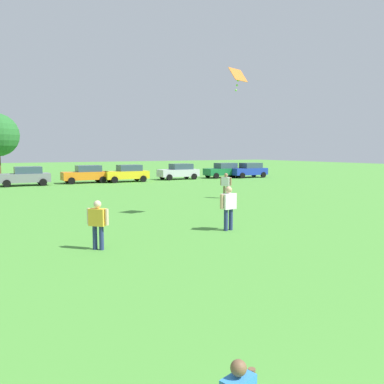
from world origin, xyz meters
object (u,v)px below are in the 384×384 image
at_px(adult_bystander, 228,204).
at_px(kite, 238,77).
at_px(parked_car_yellow_3, 127,173).
at_px(bystander_near_trees, 98,221).
at_px(parked_car_silver_4, 179,171).
at_px(parked_car_gray_1, 25,176).
at_px(parked_car_blue_6, 249,170).
at_px(parked_car_orange_2, 86,174).
at_px(bystander_midfield, 226,183).
at_px(parked_car_green_5, 224,170).

height_order(adult_bystander, kite, kite).
height_order(kite, parked_car_yellow_3, kite).
height_order(bystander_near_trees, parked_car_silver_4, parked_car_silver_4).
bearing_deg(parked_car_yellow_3, kite, 83.77).
distance_m(parked_car_gray_1, parked_car_blue_6, 23.89).
height_order(bystander_near_trees, parked_car_orange_2, parked_car_orange_2).
distance_m(bystander_near_trees, parked_car_silver_4, 30.97).
height_order(parked_car_gray_1, parked_car_silver_4, same).
xyz_separation_m(bystander_midfield, parked_car_orange_2, (-5.11, 16.74, -0.12)).
distance_m(parked_car_gray_1, parked_car_orange_2, 5.49).
bearing_deg(parked_car_gray_1, parked_car_yellow_3, 179.71).
height_order(kite, parked_car_silver_4, kite).
xyz_separation_m(parked_car_silver_4, parked_car_green_5, (5.63, -0.10, 0.00)).
distance_m(bystander_near_trees, bystander_midfield, 14.68).
distance_m(bystander_near_trees, parked_car_yellow_3, 27.69).
bearing_deg(parked_car_green_5, parked_car_orange_2, 0.17).
xyz_separation_m(parked_car_yellow_3, parked_car_green_5, (11.71, 0.60, 0.00)).
xyz_separation_m(kite, parked_car_gray_1, (-6.89, 22.87, -5.57)).
xyz_separation_m(kite, parked_car_blue_6, (17.00, 22.41, -5.57)).
bearing_deg(parked_car_orange_2, bystander_near_trees, 77.40).
height_order(parked_car_green_5, parked_car_blue_6, same).
relative_size(bystander_midfield, parked_car_blue_6, 0.38).
bearing_deg(parked_car_orange_2, parked_car_silver_4, -179.19).
relative_size(bystander_near_trees, bystander_midfield, 0.95).
distance_m(parked_car_yellow_3, parked_car_green_5, 11.72).
height_order(bystander_midfield, parked_car_yellow_3, parked_car_yellow_3).
bearing_deg(parked_car_silver_4, parked_car_yellow_3, 6.50).
relative_size(adult_bystander, bystander_midfield, 1.05).
bearing_deg(parked_car_blue_6, bystander_near_trees, 46.33).
height_order(kite, parked_car_gray_1, kite).
distance_m(parked_car_orange_2, parked_car_blue_6, 18.44).
height_order(parked_car_orange_2, parked_car_silver_4, same).
distance_m(parked_car_yellow_3, parked_car_silver_4, 6.12).
xyz_separation_m(parked_car_orange_2, parked_car_yellow_3, (3.91, -0.55, 0.00)).
distance_m(adult_bystander, parked_car_blue_6, 31.25).
bearing_deg(kite, bystander_midfield, 60.88).
bearing_deg(bystander_midfield, kite, -62.07).
xyz_separation_m(adult_bystander, parked_car_blue_6, (19.00, 24.81, -0.17)).
height_order(bystander_midfield, parked_car_silver_4, parked_car_silver_4).
distance_m(kite, parked_car_blue_6, 28.67).
bearing_deg(kite, parked_car_gray_1, 106.76).
height_order(parked_car_gray_1, parked_car_orange_2, same).
relative_size(adult_bystander, bystander_near_trees, 1.11).
height_order(adult_bystander, parked_car_orange_2, adult_bystander).
xyz_separation_m(parked_car_orange_2, parked_car_blue_6, (18.41, -0.96, 0.00)).
relative_size(bystander_midfield, parked_car_orange_2, 0.38).
bearing_deg(parked_car_silver_4, kite, 69.97).
bearing_deg(kite, parked_car_silver_4, 69.97).
bearing_deg(adult_bystander, parked_car_orange_2, -99.19).
bearing_deg(adult_bystander, bystander_near_trees, -0.71).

